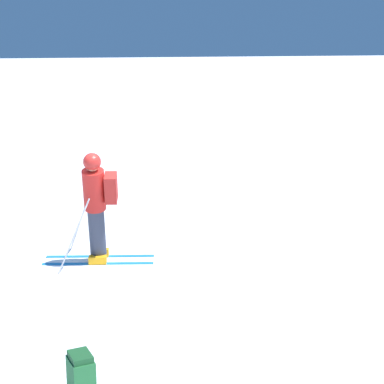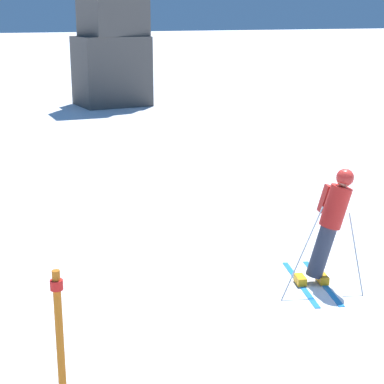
# 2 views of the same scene
# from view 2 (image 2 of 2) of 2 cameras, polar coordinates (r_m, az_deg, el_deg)

# --- Properties ---
(ground_plane) EXTENTS (300.00, 300.00, 0.00)m
(ground_plane) POSITION_cam_2_polar(r_m,az_deg,el_deg) (10.89, 14.21, -7.04)
(ground_plane) COLOR white
(skier) EXTENTS (1.41, 1.82, 1.88)m
(skier) POSITION_cam_2_polar(r_m,az_deg,el_deg) (10.12, 12.24, -2.39)
(skier) COLOR #1E7AC6
(skier) RESTS_ON ground
(rock_pillar) EXTENTS (3.09, 2.71, 8.98)m
(rock_pillar) POSITION_cam_2_polar(r_m,az_deg,el_deg) (30.33, -7.26, 14.74)
(rock_pillar) COLOR #4C4742
(rock_pillar) RESTS_ON ground
(trail_marker) EXTENTS (0.13, 0.13, 1.71)m
(trail_marker) POSITION_cam_2_polar(r_m,az_deg,el_deg) (6.66, -11.65, -12.93)
(trail_marker) COLOR orange
(trail_marker) RESTS_ON ground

